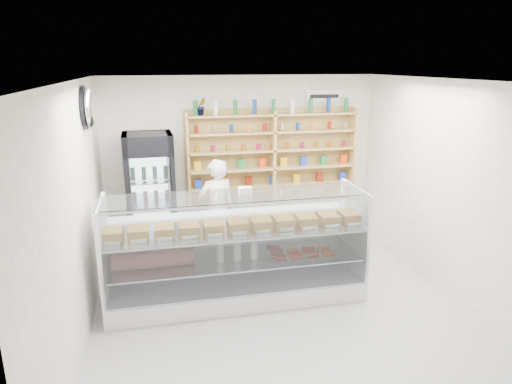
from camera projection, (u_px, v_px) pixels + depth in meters
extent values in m
plane|color=silver|center=(280.00, 313.00, 5.65)|extent=(5.00, 5.00, 0.00)
plane|color=white|center=(284.00, 81.00, 4.89)|extent=(5.00, 5.00, 0.00)
plane|color=white|center=(242.00, 161.00, 7.62)|extent=(4.50, 0.00, 4.50)
plane|color=white|center=(386.00, 320.00, 2.92)|extent=(4.50, 0.00, 4.50)
plane|color=white|center=(76.00, 219.00, 4.81)|extent=(0.00, 5.00, 5.00)
plane|color=white|center=(454.00, 194.00, 5.74)|extent=(0.00, 5.00, 5.00)
cube|color=white|center=(237.00, 288.00, 5.99)|extent=(3.28, 0.93, 0.27)
cube|color=white|center=(231.00, 242.00, 6.27)|extent=(3.28, 0.05, 0.69)
cube|color=silver|center=(236.00, 258.00, 5.88)|extent=(3.14, 0.82, 0.02)
cube|color=silver|center=(236.00, 229.00, 5.77)|extent=(3.21, 0.85, 0.02)
cube|color=silver|center=(243.00, 251.00, 5.38)|extent=(3.21, 0.13, 1.14)
cube|color=silver|center=(236.00, 195.00, 5.59)|extent=(3.21, 0.65, 0.01)
imported|color=white|center=(217.00, 210.00, 7.03)|extent=(0.67, 0.53, 1.60)
cube|color=black|center=(151.00, 198.00, 6.95)|extent=(0.75, 0.73, 1.99)
cube|color=#310432|center=(146.00, 147.00, 6.41)|extent=(0.70, 0.06, 0.28)
cube|color=silver|center=(150.00, 211.00, 6.65)|extent=(0.60, 0.04, 1.57)
cube|color=tan|center=(188.00, 154.00, 7.23)|extent=(0.04, 0.28, 1.33)
cube|color=tan|center=(273.00, 151.00, 7.52)|extent=(0.04, 0.28, 1.33)
cube|color=tan|center=(352.00, 147.00, 7.81)|extent=(0.04, 0.28, 1.33)
cube|color=tan|center=(273.00, 185.00, 7.68)|extent=(2.80, 0.28, 0.03)
cube|color=tan|center=(273.00, 168.00, 7.60)|extent=(2.80, 0.28, 0.03)
cube|color=tan|center=(273.00, 150.00, 7.52)|extent=(2.80, 0.28, 0.03)
cube|color=tan|center=(273.00, 132.00, 7.44)|extent=(2.80, 0.28, 0.03)
cube|color=tan|center=(273.00, 115.00, 7.36)|extent=(2.80, 0.28, 0.03)
imported|color=#1E6626|center=(201.00, 106.00, 7.08)|extent=(0.19, 0.17, 0.28)
ellipsoid|color=silver|center=(89.00, 108.00, 5.66)|extent=(0.15, 0.50, 0.50)
cube|color=white|center=(324.00, 96.00, 7.60)|extent=(0.62, 0.03, 0.20)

